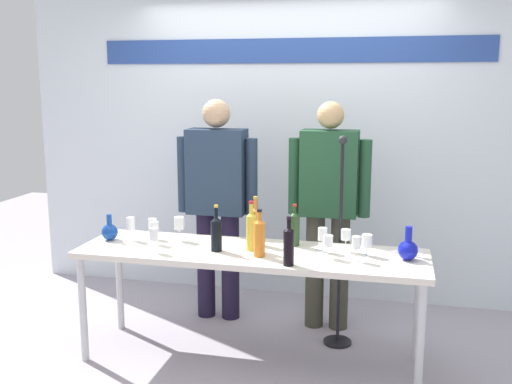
% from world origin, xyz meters
% --- Properties ---
extents(ground_plane, '(10.00, 10.00, 0.00)m').
position_xyz_m(ground_plane, '(0.00, 0.00, 0.00)').
color(ground_plane, '#A198A4').
extents(back_wall, '(4.64, 0.11, 3.00)m').
position_xyz_m(back_wall, '(0.00, 1.36, 1.50)').
color(back_wall, white).
rests_on(back_wall, ground).
extents(display_table, '(2.28, 0.64, 0.76)m').
position_xyz_m(display_table, '(0.00, 0.00, 0.70)').
color(display_table, silver).
rests_on(display_table, ground).
extents(decanter_blue_left, '(0.11, 0.11, 0.18)m').
position_xyz_m(decanter_blue_left, '(-1.02, 0.03, 0.82)').
color(decanter_blue_left, '#133C95').
rests_on(decanter_blue_left, display_table).
extents(decanter_blue_right, '(0.12, 0.12, 0.21)m').
position_xyz_m(decanter_blue_right, '(0.99, 0.03, 0.83)').
color(decanter_blue_right, '#111AB2').
rests_on(decanter_blue_right, display_table).
extents(presenter_left, '(0.63, 0.22, 1.72)m').
position_xyz_m(presenter_left, '(-0.43, 0.66, 0.99)').
color(presenter_left, black).
rests_on(presenter_left, ground).
extents(presenter_right, '(0.60, 0.22, 1.71)m').
position_xyz_m(presenter_right, '(0.43, 0.66, 0.98)').
color(presenter_right, '#3B3A2D').
rests_on(presenter_right, ground).
extents(wine_bottle_0, '(0.07, 0.07, 0.33)m').
position_xyz_m(wine_bottle_0, '(-0.01, 0.16, 0.90)').
color(wine_bottle_0, orange).
rests_on(wine_bottle_0, display_table).
extents(wine_bottle_1, '(0.07, 0.07, 0.33)m').
position_xyz_m(wine_bottle_1, '(0.00, 0.02, 0.90)').
color(wine_bottle_1, gold).
rests_on(wine_bottle_1, display_table).
extents(wine_bottle_2, '(0.06, 0.06, 0.30)m').
position_xyz_m(wine_bottle_2, '(0.30, -0.25, 0.89)').
color(wine_bottle_2, black).
rests_on(wine_bottle_2, display_table).
extents(wine_bottle_3, '(0.07, 0.07, 0.28)m').
position_xyz_m(wine_bottle_3, '(0.25, 0.19, 0.88)').
color(wine_bottle_3, '#213E1C').
rests_on(wine_bottle_3, display_table).
extents(wine_bottle_4, '(0.07, 0.07, 0.31)m').
position_xyz_m(wine_bottle_4, '(-0.22, -0.05, 0.88)').
color(wine_bottle_4, black).
rests_on(wine_bottle_4, display_table).
extents(wine_bottle_5, '(0.07, 0.07, 0.30)m').
position_xyz_m(wine_bottle_5, '(0.08, -0.11, 0.89)').
color(wine_bottle_5, orange).
rests_on(wine_bottle_5, display_table).
extents(wine_glass_left_0, '(0.06, 0.06, 0.16)m').
position_xyz_m(wine_glass_left_0, '(-0.60, -0.17, 0.88)').
color(wine_glass_left_0, white).
rests_on(wine_glass_left_0, display_table).
extents(wine_glass_left_1, '(0.06, 0.06, 0.14)m').
position_xyz_m(wine_glass_left_1, '(-0.74, 0.13, 0.87)').
color(wine_glass_left_1, white).
rests_on(wine_glass_left_1, display_table).
extents(wine_glass_left_2, '(0.07, 0.07, 0.17)m').
position_xyz_m(wine_glass_left_2, '(-0.54, 0.13, 0.88)').
color(wine_glass_left_2, white).
rests_on(wine_glass_left_2, display_table).
extents(wine_glass_left_3, '(0.06, 0.06, 0.15)m').
position_xyz_m(wine_glass_left_3, '(-0.68, 0.01, 0.87)').
color(wine_glass_left_3, white).
rests_on(wine_glass_left_3, display_table).
extents(wine_glass_left_4, '(0.06, 0.06, 0.16)m').
position_xyz_m(wine_glass_left_4, '(-0.87, 0.06, 0.87)').
color(wine_glass_left_4, white).
rests_on(wine_glass_left_4, display_table).
extents(wine_glass_right_0, '(0.07, 0.07, 0.14)m').
position_xyz_m(wine_glass_right_0, '(0.74, 0.06, 0.86)').
color(wine_glass_right_0, white).
rests_on(wine_glass_right_0, display_table).
extents(wine_glass_right_1, '(0.06, 0.06, 0.16)m').
position_xyz_m(wine_glass_right_1, '(0.68, -0.07, 0.87)').
color(wine_glass_right_1, white).
rests_on(wine_glass_right_1, display_table).
extents(wine_glass_right_2, '(0.06, 0.06, 0.15)m').
position_xyz_m(wine_glass_right_2, '(0.51, -0.05, 0.87)').
color(wine_glass_right_2, white).
rests_on(wine_glass_right_2, display_table).
extents(wine_glass_right_3, '(0.06, 0.06, 0.16)m').
position_xyz_m(wine_glass_right_3, '(0.46, 0.09, 0.87)').
color(wine_glass_right_3, white).
rests_on(wine_glass_right_3, display_table).
extents(wine_glass_right_4, '(0.06, 0.06, 0.15)m').
position_xyz_m(wine_glass_right_4, '(0.60, 0.13, 0.87)').
color(wine_glass_right_4, white).
rests_on(wine_glass_right_4, display_table).
extents(microphone_stand, '(0.20, 0.20, 1.49)m').
position_xyz_m(microphone_stand, '(0.54, 0.38, 0.50)').
color(microphone_stand, black).
rests_on(microphone_stand, ground).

